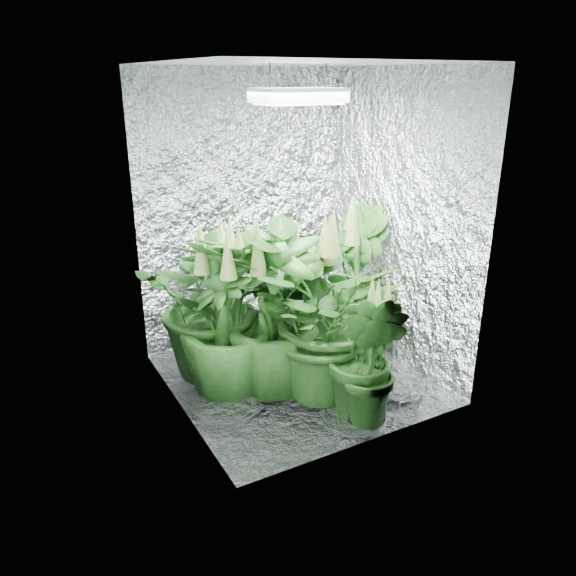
# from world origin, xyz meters

# --- Properties ---
(ground) EXTENTS (1.60, 1.60, 0.00)m
(ground) POSITION_xyz_m (0.00, 0.00, 0.00)
(ground) COLOR silver
(ground) RESTS_ON ground
(walls) EXTENTS (1.62, 1.62, 2.00)m
(walls) POSITION_xyz_m (0.00, 0.00, 1.00)
(walls) COLOR silver
(walls) RESTS_ON ground
(ceiling) EXTENTS (1.60, 1.60, 0.01)m
(ceiling) POSITION_xyz_m (0.00, 0.00, 2.00)
(ceiling) COLOR silver
(ceiling) RESTS_ON walls
(grow_lamp) EXTENTS (0.50, 0.30, 0.22)m
(grow_lamp) POSITION_xyz_m (0.00, 0.00, 1.83)
(grow_lamp) COLOR gray
(grow_lamp) RESTS_ON ceiling
(plant_a) EXTENTS (1.23, 1.23, 1.14)m
(plant_a) POSITION_xyz_m (-0.44, 0.31, 0.54)
(plant_a) COLOR black
(plant_a) RESTS_ON ground
(plant_b) EXTENTS (0.66, 0.66, 1.00)m
(plant_b) POSITION_xyz_m (-0.06, 0.23, 0.45)
(plant_b) COLOR black
(plant_b) RESTS_ON ground
(plant_c) EXTENTS (0.75, 0.75, 1.16)m
(plant_c) POSITION_xyz_m (0.58, 0.22, 0.53)
(plant_c) COLOR black
(plant_c) RESTS_ON ground
(plant_d) EXTENTS (0.81, 0.81, 1.13)m
(plant_d) POSITION_xyz_m (-0.48, 0.05, 0.52)
(plant_d) COLOR black
(plant_d) RESTS_ON ground
(plant_e) EXTENTS (1.29, 1.29, 1.19)m
(plant_e) POSITION_xyz_m (0.06, -0.28, 0.57)
(plant_e) COLOR black
(plant_e) RESTS_ON ground
(plant_f) EXTENTS (0.65, 0.65, 1.06)m
(plant_f) POSITION_xyz_m (0.06, -0.01, 0.48)
(plant_f) COLOR black
(plant_f) RESTS_ON ground
(plant_g) EXTENTS (0.60, 0.60, 0.91)m
(plant_g) POSITION_xyz_m (0.10, -0.63, 0.41)
(plant_g) COLOR black
(plant_g) RESTS_ON ground
(plant_h) EXTENTS (0.83, 0.83, 1.17)m
(plant_h) POSITION_xyz_m (-0.21, -0.05, 0.54)
(plant_h) COLOR black
(plant_h) RESTS_ON ground
(circulation_fan) EXTENTS (0.19, 0.29, 0.36)m
(circulation_fan) POSITION_xyz_m (0.60, 0.47, 0.15)
(circulation_fan) COLOR black
(circulation_fan) RESTS_ON ground
(plant_label) EXTENTS (0.05, 0.02, 0.07)m
(plant_label) POSITION_xyz_m (0.15, -0.66, 0.30)
(plant_label) COLOR white
(plant_label) RESTS_ON plant_g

